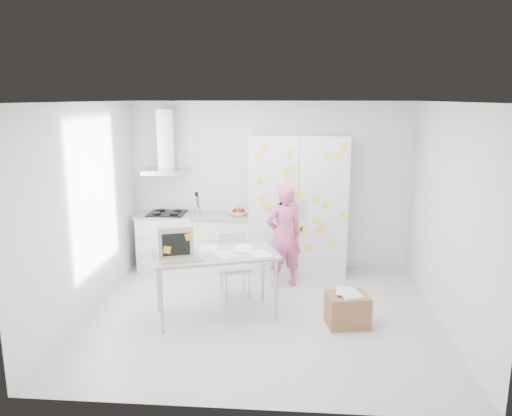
# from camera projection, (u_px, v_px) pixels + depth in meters

# --- Properties ---
(floor) EXTENTS (4.50, 4.00, 0.02)m
(floor) POSITION_uv_depth(u_px,v_px,m) (262.00, 316.00, 6.45)
(floor) COLOR silver
(floor) RESTS_ON ground
(walls) EXTENTS (4.52, 4.01, 2.70)m
(walls) POSITION_uv_depth(u_px,v_px,m) (266.00, 202.00, 6.85)
(walls) COLOR white
(walls) RESTS_ON ground
(ceiling) EXTENTS (4.50, 4.00, 0.02)m
(ceiling) POSITION_uv_depth(u_px,v_px,m) (262.00, 102.00, 5.86)
(ceiling) COLOR white
(ceiling) RESTS_ON walls
(counter_run) EXTENTS (1.84, 0.63, 1.28)m
(counter_run) POSITION_uv_depth(u_px,v_px,m) (196.00, 241.00, 8.09)
(counter_run) COLOR white
(counter_run) RESTS_ON ground
(range_hood) EXTENTS (0.70, 0.48, 1.01)m
(range_hood) POSITION_uv_depth(u_px,v_px,m) (167.00, 148.00, 7.94)
(range_hood) COLOR silver
(range_hood) RESTS_ON walls
(tall_cabinet) EXTENTS (1.50, 0.68, 2.20)m
(tall_cabinet) POSITION_uv_depth(u_px,v_px,m) (298.00, 205.00, 7.80)
(tall_cabinet) COLOR silver
(tall_cabinet) RESTS_ON ground
(person) EXTENTS (0.66, 0.57, 1.54)m
(person) POSITION_uv_depth(u_px,v_px,m) (284.00, 236.00, 7.30)
(person) COLOR #D95494
(person) RESTS_ON ground
(desk) EXTENTS (1.71, 1.23, 1.23)m
(desk) POSITION_uv_depth(u_px,v_px,m) (190.00, 247.00, 6.21)
(desk) COLOR #9AA2A4
(desk) RESTS_ON ground
(chair) EXTENTS (0.52, 0.52, 0.90)m
(chair) POSITION_uv_depth(u_px,v_px,m) (234.00, 261.00, 6.99)
(chair) COLOR silver
(chair) RESTS_ON ground
(cardboard_box) EXTENTS (0.56, 0.48, 0.43)m
(cardboard_box) POSITION_uv_depth(u_px,v_px,m) (347.00, 309.00, 6.12)
(cardboard_box) COLOR olive
(cardboard_box) RESTS_ON ground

